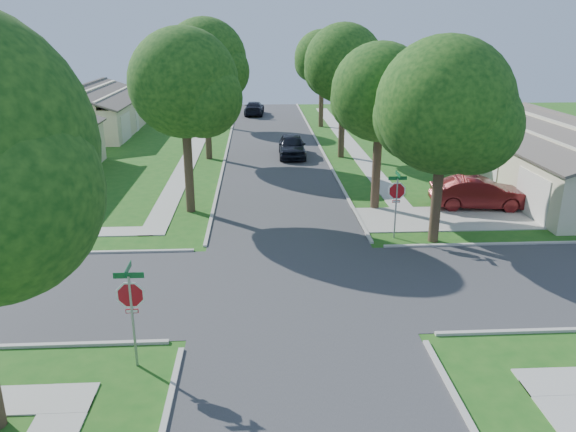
% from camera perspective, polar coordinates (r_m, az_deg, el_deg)
% --- Properties ---
extents(ground, '(100.00, 100.00, 0.00)m').
position_cam_1_polar(ground, '(20.34, 0.77, -7.18)').
color(ground, '#1C5316').
rests_on(ground, ground).
extents(road_ns, '(7.00, 100.00, 0.02)m').
position_cam_1_polar(road_ns, '(20.34, 0.77, -7.17)').
color(road_ns, '#333335').
rests_on(road_ns, ground).
extents(sidewalk_ne, '(1.20, 40.00, 0.04)m').
position_cam_1_polar(sidewalk_ne, '(45.73, 6.22, 7.40)').
color(sidewalk_ne, '#9E9B91').
rests_on(sidewalk_ne, ground).
extents(sidewalk_nw, '(1.20, 40.00, 0.04)m').
position_cam_1_polar(sidewalk_nw, '(45.39, -9.29, 7.18)').
color(sidewalk_nw, '#9E9B91').
rests_on(sidewalk_nw, ground).
extents(driveway, '(8.80, 3.60, 0.05)m').
position_cam_1_polar(driveway, '(28.38, 15.87, -0.22)').
color(driveway, '#9E9B91').
rests_on(driveway, ground).
extents(stop_sign_sw, '(1.05, 0.80, 2.98)m').
position_cam_1_polar(stop_sign_sw, '(15.56, -15.67, -8.14)').
color(stop_sign_sw, gray).
rests_on(stop_sign_sw, ground).
extents(stop_sign_ne, '(1.05, 0.80, 2.98)m').
position_cam_1_polar(stop_sign_ne, '(24.69, 10.98, 2.24)').
color(stop_sign_ne, gray).
rests_on(stop_sign_ne, ground).
extents(tree_e_near, '(4.97, 4.80, 8.28)m').
position_cam_1_polar(tree_e_near, '(28.11, 9.44, 11.83)').
color(tree_e_near, '#38281C').
rests_on(tree_e_near, ground).
extents(tree_e_mid, '(5.59, 5.40, 9.21)m').
position_cam_1_polar(tree_e_mid, '(39.81, 5.74, 14.81)').
color(tree_e_mid, '#38281C').
rests_on(tree_e_mid, ground).
extents(tree_e_far, '(5.17, 5.00, 8.72)m').
position_cam_1_polar(tree_e_far, '(52.69, 3.53, 15.49)').
color(tree_e_far, '#38281C').
rests_on(tree_e_far, ground).
extents(tree_w_near, '(5.38, 5.20, 8.97)m').
position_cam_1_polar(tree_w_near, '(27.61, -10.41, 12.65)').
color(tree_w_near, '#38281C').
rests_on(tree_w_near, ground).
extents(tree_w_mid, '(5.80, 5.60, 9.56)m').
position_cam_1_polar(tree_w_mid, '(39.48, -8.34, 15.02)').
color(tree_w_mid, '#38281C').
rests_on(tree_w_mid, ground).
extents(tree_w_far, '(4.76, 4.60, 8.04)m').
position_cam_1_polar(tree_w_far, '(52.48, -7.09, 14.86)').
color(tree_w_far, '#38281C').
rests_on(tree_w_far, ground).
extents(tree_ne_corner, '(5.80, 5.60, 8.66)m').
position_cam_1_polar(tree_ne_corner, '(23.96, 15.71, 10.13)').
color(tree_ne_corner, '#38281C').
rests_on(tree_ne_corner, ground).
extents(house_ne_near, '(8.42, 13.60, 4.23)m').
position_cam_1_polar(house_ne_near, '(34.76, 26.80, 4.44)').
color(house_ne_near, beige).
rests_on(house_ne_near, ground).
extents(house_ne_far, '(8.42, 13.60, 4.23)m').
position_cam_1_polar(house_ne_far, '(50.85, 16.96, 9.56)').
color(house_ne_far, beige).
rests_on(house_ne_far, ground).
extents(house_nw_near, '(8.42, 13.60, 4.23)m').
position_cam_1_polar(house_nw_near, '(37.10, -26.58, 5.26)').
color(house_nw_near, beige).
rests_on(house_nw_near, ground).
extents(house_nw_far, '(8.42, 13.60, 4.23)m').
position_cam_1_polar(house_nw_far, '(52.88, -19.59, 9.61)').
color(house_nw_far, beige).
rests_on(house_nw_far, ground).
extents(car_driveway, '(5.05, 2.29, 1.61)m').
position_cam_1_polar(car_driveway, '(30.33, 18.87, 2.22)').
color(car_driveway, '#4F1011').
rests_on(car_driveway, ground).
extents(car_curb_east, '(1.99, 4.71, 1.59)m').
position_cam_1_polar(car_curb_east, '(40.45, 0.40, 7.16)').
color(car_curb_east, black).
rests_on(car_curb_east, ground).
extents(car_curb_west, '(2.25, 4.96, 1.41)m').
position_cam_1_polar(car_curb_west, '(60.48, -3.45, 10.87)').
color(car_curb_west, black).
rests_on(car_curb_west, ground).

